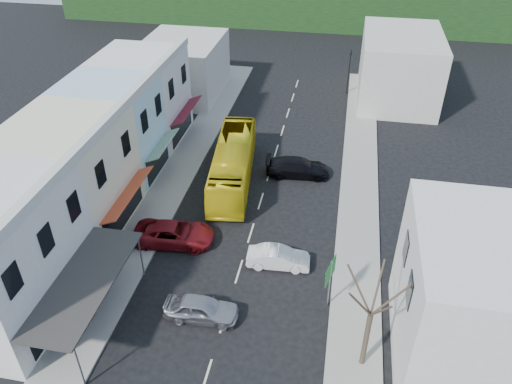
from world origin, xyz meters
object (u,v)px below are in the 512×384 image
car_white (278,257)px  car_red (174,234)px  bus (233,165)px  pedestrian_left (121,243)px  traffic_signal (349,72)px  car_silver (201,309)px  direction_sign (329,284)px  street_tree (371,315)px

car_white → car_red: (-7.41, 1.01, 0.00)m
bus → pedestrian_left: bearing=-123.8°
car_white → car_red: same height
car_white → traffic_signal: (3.38, 29.25, 1.78)m
car_silver → pedestrian_left: 7.98m
car_silver → direction_sign: size_ratio=1.23×
car_silver → car_red: (-3.69, 6.20, 0.00)m
traffic_signal → bus: bearing=45.4°
car_silver → car_white: 6.38m
direction_sign → traffic_signal: (0.00, 32.21, 0.69)m
pedestrian_left → traffic_signal: size_ratio=0.34×
car_silver → car_red: size_ratio=0.96×
car_silver → car_red: 7.21m
pedestrian_left → street_tree: 17.19m
direction_sign → street_tree: size_ratio=0.47×
car_red → car_silver: bearing=-155.1°
car_silver → pedestrian_left: size_ratio=2.59×
car_red → traffic_signal: 30.29m
car_white → street_tree: bearing=-144.4°
car_white → car_silver: bearing=140.7°
car_red → street_tree: bearing=-126.8°
car_silver → traffic_signal: size_ratio=0.89×
bus → car_red: bearing=-111.7°
car_red → direction_sign: (10.80, -3.97, 1.09)m
car_white → traffic_signal: bearing=-10.3°
pedestrian_left → traffic_signal: bearing=-45.7°
car_red → traffic_signal: (10.80, 28.24, 1.78)m
car_white → direction_sign: direction_sign is taller
pedestrian_left → traffic_signal: 33.20m
bus → car_white: bus is taller
street_tree → car_red: bearing=149.1°
car_silver → pedestrian_left: (-6.72, 4.29, 0.30)m
car_red → street_tree: 15.36m
car_silver → traffic_signal: traffic_signal is taller
direction_sign → traffic_signal: traffic_signal is taller
bus → pedestrian_left: bus is taller
car_white → bus: bearing=25.0°
bus → car_silver: 14.69m
car_white → street_tree: street_tree is taller
car_red → direction_sign: direction_sign is taller
car_red → traffic_signal: traffic_signal is taller
pedestrian_left → direction_sign: direction_sign is taller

